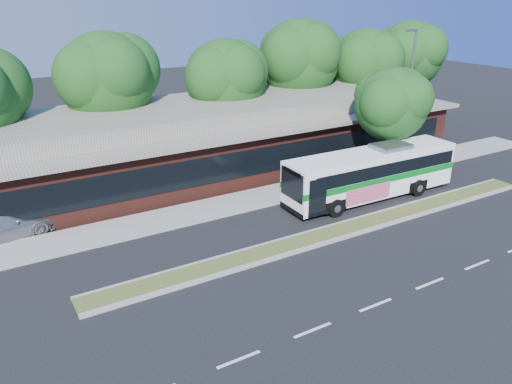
# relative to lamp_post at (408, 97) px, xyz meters

# --- Properties ---
(ground) EXTENTS (120.00, 120.00, 0.00)m
(ground) POSITION_rel_lamp_post_xyz_m (-9.56, -6.00, -4.90)
(ground) COLOR black
(ground) RESTS_ON ground
(median_strip) EXTENTS (26.00, 1.10, 0.15)m
(median_strip) POSITION_rel_lamp_post_xyz_m (-9.56, -5.40, -4.83)
(median_strip) COLOR #3A4C20
(median_strip) RESTS_ON ground
(sidewalk) EXTENTS (44.00, 2.60, 0.12)m
(sidewalk) POSITION_rel_lamp_post_xyz_m (-9.56, 0.40, -4.84)
(sidewalk) COLOR gray
(sidewalk) RESTS_ON ground
(plaza_building) EXTENTS (33.20, 11.20, 4.45)m
(plaza_building) POSITION_rel_lamp_post_xyz_m (-9.56, 6.99, -2.77)
(plaza_building) COLOR #4F2018
(plaza_building) RESTS_ON ground
(lamp_post) EXTENTS (0.93, 0.18, 9.07)m
(lamp_post) POSITION_rel_lamp_post_xyz_m (0.00, 0.00, 0.00)
(lamp_post) COLOR slate
(lamp_post) RESTS_ON ground
(tree_bg_b) EXTENTS (6.69, 6.00, 9.00)m
(tree_bg_b) POSITION_rel_lamp_post_xyz_m (-16.13, 10.14, 1.24)
(tree_bg_b) COLOR black
(tree_bg_b) RESTS_ON ground
(tree_bg_c) EXTENTS (6.24, 5.60, 8.26)m
(tree_bg_c) POSITION_rel_lamp_post_xyz_m (-8.16, 9.13, 0.69)
(tree_bg_c) COLOR black
(tree_bg_c) RESTS_ON ground
(tree_bg_d) EXTENTS (6.91, 6.20, 9.37)m
(tree_bg_d) POSITION_rel_lamp_post_xyz_m (-1.12, 10.15, 1.52)
(tree_bg_d) COLOR black
(tree_bg_d) RESTS_ON ground
(tree_bg_e) EXTENTS (6.47, 5.80, 8.50)m
(tree_bg_e) POSITION_rel_lamp_post_xyz_m (4.85, 9.14, 0.84)
(tree_bg_e) COLOR black
(tree_bg_e) RESTS_ON ground
(tree_bg_f) EXTENTS (6.69, 6.00, 8.92)m
(tree_bg_f) POSITION_rel_lamp_post_xyz_m (10.87, 10.14, 1.16)
(tree_bg_f) COLOR black
(tree_bg_f) RESTS_ON ground
(transit_bus) EXTENTS (10.96, 2.74, 3.06)m
(transit_bus) POSITION_rel_lamp_post_xyz_m (-5.30, -2.75, -3.20)
(transit_bus) COLOR white
(transit_bus) RESTS_ON ground
(sedan) EXTENTS (5.12, 2.69, 1.42)m
(sedan) POSITION_rel_lamp_post_xyz_m (-24.24, 2.48, -4.19)
(sedan) COLOR #A1A1A7
(sedan) RESTS_ON ground
(sidewalk_tree) EXTENTS (5.02, 4.50, 7.04)m
(sidewalk_tree) POSITION_rel_lamp_post_xyz_m (-1.82, -0.59, -0.01)
(sidewalk_tree) COLOR black
(sidewalk_tree) RESTS_ON ground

